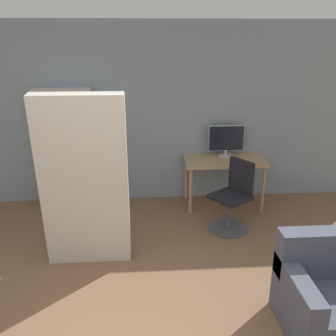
{
  "coord_description": "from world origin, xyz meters",
  "views": [
    {
      "loc": [
        0.12,
        -2.19,
        2.52
      ],
      "look_at": [
        0.4,
        1.84,
        1.05
      ],
      "focal_mm": 40.0,
      "sensor_mm": 36.0,
      "label": 1
    }
  ],
  "objects_px": {
    "monitor": "(226,140)",
    "bookshelf": "(59,151)",
    "mattress_near": "(85,184)",
    "office_chair": "(232,202)",
    "armchair": "(331,297)"
  },
  "relations": [
    {
      "from": "office_chair",
      "to": "bookshelf",
      "type": "relative_size",
      "value": 0.54
    },
    {
      "from": "office_chair",
      "to": "bookshelf",
      "type": "distance_m",
      "value": 2.64
    },
    {
      "from": "mattress_near",
      "to": "armchair",
      "type": "relative_size",
      "value": 2.31
    },
    {
      "from": "bookshelf",
      "to": "office_chair",
      "type": "bearing_deg",
      "value": -21.28
    },
    {
      "from": "armchair",
      "to": "bookshelf",
      "type": "bearing_deg",
      "value": 135.86
    },
    {
      "from": "monitor",
      "to": "office_chair",
      "type": "relative_size",
      "value": 0.57
    },
    {
      "from": "monitor",
      "to": "office_chair",
      "type": "distance_m",
      "value": 1.12
    },
    {
      "from": "office_chair",
      "to": "bookshelf",
      "type": "bearing_deg",
      "value": 158.72
    },
    {
      "from": "mattress_near",
      "to": "office_chair",
      "type": "bearing_deg",
      "value": 20.41
    },
    {
      "from": "bookshelf",
      "to": "mattress_near",
      "type": "xyz_separation_m",
      "value": [
        0.61,
        -1.61,
        0.13
      ]
    },
    {
      "from": "monitor",
      "to": "armchair",
      "type": "distance_m",
      "value": 2.9
    },
    {
      "from": "office_chair",
      "to": "mattress_near",
      "type": "relative_size",
      "value": 0.49
    },
    {
      "from": "monitor",
      "to": "office_chair",
      "type": "xyz_separation_m",
      "value": [
        -0.09,
        -0.95,
        -0.59
      ]
    },
    {
      "from": "monitor",
      "to": "office_chair",
      "type": "bearing_deg",
      "value": -95.46
    },
    {
      "from": "monitor",
      "to": "bookshelf",
      "type": "height_order",
      "value": "bookshelf"
    }
  ]
}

